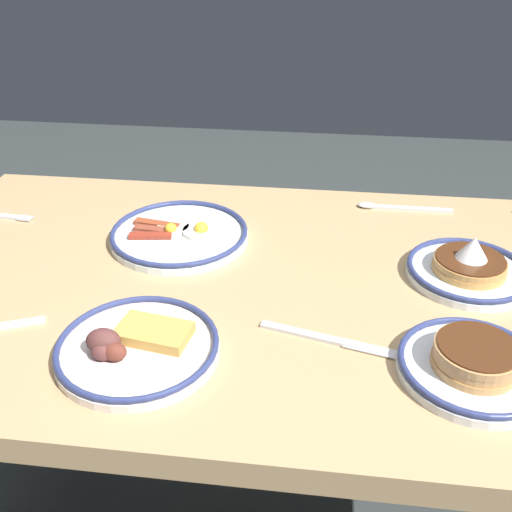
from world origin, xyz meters
The scene contains 7 objects.
dining_table centered at (0.00, 0.00, 0.68)m, with size 1.42×0.82×0.75m.
plate_near_main centered at (-0.37, -0.06, 0.77)m, with size 0.22×0.22×0.08m.
plate_center_pancakes centered at (0.19, -0.13, 0.76)m, with size 0.28×0.28×0.04m.
plate_far_companion centered at (0.17, 0.23, 0.76)m, with size 0.25×0.25×0.05m.
plate_far_side centered at (-0.32, 0.21, 0.77)m, with size 0.22×0.22×0.05m.
butter_knife centered at (-0.12, 0.16, 0.75)m, with size 0.22×0.07×0.01m.
tea_spoon centered at (-0.25, -0.33, 0.75)m, with size 0.21×0.03×0.01m.
Camera 1 is at (-0.09, 0.89, 1.33)m, focal length 41.14 mm.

